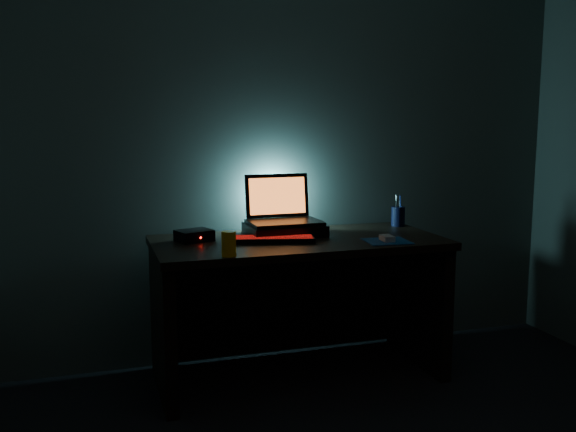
% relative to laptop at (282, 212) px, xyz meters
% --- Properties ---
extents(room, '(3.50, 4.00, 2.50)m').
position_rel_laptop_xyz_m(room, '(0.04, -1.80, 0.38)').
color(room, black).
rests_on(room, ground).
extents(desk, '(1.50, 0.70, 0.75)m').
position_rel_laptop_xyz_m(desk, '(0.04, -0.13, -0.38)').
color(desk, black).
rests_on(desk, ground).
extents(riser, '(0.41, 0.31, 0.06)m').
position_rel_laptop_xyz_m(riser, '(0.00, -0.05, -0.09)').
color(riser, black).
rests_on(riser, desk).
extents(laptop, '(0.38, 0.29, 0.26)m').
position_rel_laptop_xyz_m(laptop, '(0.00, 0.00, 0.00)').
color(laptop, black).
rests_on(laptop, riser).
extents(keyboard, '(0.45, 0.24, 0.03)m').
position_rel_laptop_xyz_m(keyboard, '(-0.12, -0.21, -0.11)').
color(keyboard, black).
rests_on(keyboard, desk).
extents(mousepad, '(0.24, 0.22, 0.00)m').
position_rel_laptop_xyz_m(mousepad, '(0.44, -0.39, -0.12)').
color(mousepad, navy).
rests_on(mousepad, desk).
extents(mouse, '(0.06, 0.10, 0.03)m').
position_rel_laptop_xyz_m(mouse, '(0.44, -0.39, -0.10)').
color(mouse, gray).
rests_on(mouse, mousepad).
extents(pen_cup, '(0.09, 0.09, 0.11)m').
position_rel_laptop_xyz_m(pen_cup, '(0.72, 0.03, -0.06)').
color(pen_cup, black).
rests_on(pen_cup, desk).
extents(juice_glass, '(0.09, 0.09, 0.11)m').
position_rel_laptop_xyz_m(juice_glass, '(-0.40, -0.48, -0.06)').
color(juice_glass, '#FFAE0D').
rests_on(juice_glass, desk).
extents(router, '(0.20, 0.18, 0.06)m').
position_rel_laptop_xyz_m(router, '(-0.49, -0.08, -0.09)').
color(router, black).
rests_on(router, desk).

